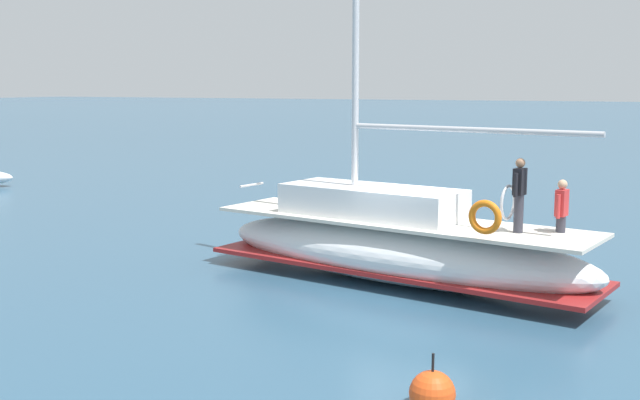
# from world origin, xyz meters

# --- Properties ---
(ground_plane) EXTENTS (400.00, 400.00, 0.00)m
(ground_plane) POSITION_xyz_m (0.00, 0.00, 0.00)
(ground_plane) COLOR #2D516B
(main_sailboat) EXTENTS (4.05, 9.87, 11.78)m
(main_sailboat) POSITION_xyz_m (0.12, 0.49, 0.90)
(main_sailboat) COLOR silver
(main_sailboat) RESTS_ON ground
(mooring_buoy) EXTENTS (0.67, 0.67, 0.93)m
(mooring_buoy) POSITION_xyz_m (-6.49, -2.47, 0.20)
(mooring_buoy) COLOR #EA4C19
(mooring_buoy) RESTS_ON ground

